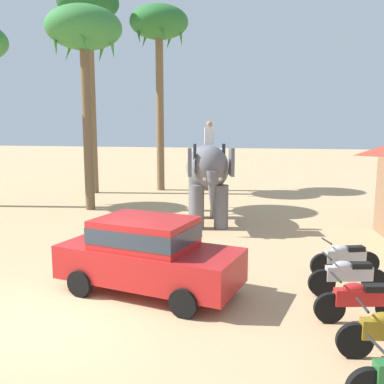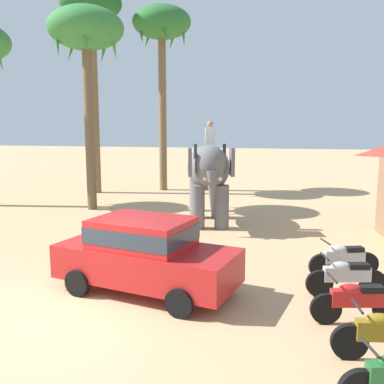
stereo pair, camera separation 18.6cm
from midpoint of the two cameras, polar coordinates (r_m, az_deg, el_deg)
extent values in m
plane|color=tan|center=(9.35, -16.53, -15.32)|extent=(120.00, 120.00, 0.00)
cube|color=red|center=(9.93, -5.46, -9.31)|extent=(4.39, 2.62, 0.76)
cube|color=red|center=(9.78, -6.03, -5.32)|extent=(2.41, 2.01, 0.64)
cube|color=#2D3842|center=(9.78, -6.03, -5.32)|extent=(2.43, 2.04, 0.35)
cylinder|color=black|center=(10.24, 3.31, -10.95)|extent=(0.63, 0.32, 0.60)
cylinder|color=black|center=(8.80, -0.99, -14.39)|extent=(0.63, 0.32, 0.60)
cylinder|color=black|center=(11.38, -8.79, -8.97)|extent=(0.63, 0.32, 0.60)
cylinder|color=black|center=(10.10, -14.30, -11.51)|extent=(0.63, 0.32, 0.60)
ellipsoid|color=slate|center=(16.41, 2.50, 3.27)|extent=(2.24, 3.38, 1.70)
cylinder|color=slate|center=(15.72, 4.28, -1.99)|extent=(0.52, 0.52, 1.60)
cylinder|color=slate|center=(15.67, 1.07, -2.00)|extent=(0.52, 0.52, 1.60)
cylinder|color=slate|center=(17.54, 3.72, -0.83)|extent=(0.52, 0.52, 1.60)
cylinder|color=slate|center=(17.49, 0.85, -0.84)|extent=(0.52, 0.52, 1.60)
ellipsoid|color=slate|center=(14.76, 2.90, 3.78)|extent=(1.29, 1.22, 1.20)
cube|color=slate|center=(14.92, 5.64, 4.00)|extent=(0.29, 0.81, 0.96)
cube|color=slate|center=(14.83, 0.09, 4.01)|extent=(0.29, 0.81, 0.96)
cone|color=slate|center=(14.45, 2.99, -0.33)|extent=(0.43, 0.43, 1.60)
cone|color=beige|center=(14.44, 4.02, 1.66)|extent=(0.24, 0.58, 0.21)
cone|color=beige|center=(14.41, 1.96, 1.66)|extent=(0.24, 0.58, 0.21)
cube|color=white|center=(15.48, 2.73, 7.37)|extent=(0.38, 0.31, 0.60)
sphere|color=#A87A56|center=(15.48, 2.74, 8.93)|extent=(0.22, 0.22, 0.22)
cylinder|color=#333338|center=(15.55, 4.63, 5.33)|extent=(0.12, 0.12, 0.55)
cylinder|color=#333338|center=(15.48, 0.78, 5.34)|extent=(0.12, 0.12, 0.55)
cylinder|color=black|center=(6.45, 23.14, -18.24)|extent=(0.18, 0.54, 0.04)
cylinder|color=black|center=(7.86, 20.69, -18.01)|extent=(0.61, 0.18, 0.60)
ellipsoid|color=olive|center=(7.83, 24.12, -15.10)|extent=(0.47, 0.30, 0.20)
cylinder|color=black|center=(7.63, 21.62, -13.79)|extent=(0.11, 0.55, 0.04)
cylinder|color=black|center=(8.94, 17.81, -14.44)|extent=(0.61, 0.22, 0.60)
cube|color=red|center=(9.06, 21.58, -12.84)|extent=(1.04, 0.41, 0.32)
ellipsoid|color=red|center=(8.94, 20.73, -11.84)|extent=(0.48, 0.33, 0.20)
cube|color=black|center=(9.09, 23.14, -11.65)|extent=(0.48, 0.31, 0.12)
cylinder|color=black|center=(8.75, 18.57, -10.66)|extent=(0.15, 0.55, 0.04)
cylinder|color=black|center=(10.18, 16.94, -11.47)|extent=(0.61, 0.23, 0.60)
cylinder|color=black|center=(10.60, 23.26, -11.00)|extent=(0.61, 0.23, 0.60)
cube|color=#ADADB2|center=(10.30, 20.23, -10.09)|extent=(1.04, 0.41, 0.32)
ellipsoid|color=#ADADB2|center=(10.19, 19.49, -9.19)|extent=(0.48, 0.33, 0.20)
cube|color=black|center=(10.34, 21.60, -9.06)|extent=(0.48, 0.31, 0.12)
cylinder|color=black|center=(10.01, 17.60, -8.10)|extent=(0.16, 0.55, 0.04)
cylinder|color=black|center=(11.37, 17.05, -9.29)|extent=(0.60, 0.28, 0.60)
cylinder|color=black|center=(11.89, 22.44, -8.79)|extent=(0.60, 0.28, 0.60)
cube|color=#ADADB2|center=(11.55, 19.87, -8.00)|extent=(1.03, 0.50, 0.32)
ellipsoid|color=#ADADB2|center=(11.44, 19.24, -7.20)|extent=(0.49, 0.36, 0.20)
cube|color=black|center=(11.61, 21.03, -7.06)|extent=(0.49, 0.34, 0.12)
cylinder|color=black|center=(11.23, 17.62, -6.25)|extent=(0.21, 0.54, 0.04)
cylinder|color=brown|center=(24.33, -12.52, 11.41)|extent=(0.44, 0.44, 9.80)
ellipsoid|color=#1E5B28|center=(25.08, -12.95, 23.12)|extent=(3.20, 3.20, 1.80)
cone|color=#1E5B28|center=(24.51, -10.15, 22.34)|extent=(0.40, 0.92, 1.64)
cone|color=#1E5B28|center=(25.85, -10.98, 21.61)|extent=(0.91, 0.57, 1.67)
cone|color=#1E5B28|center=(25.98, -14.31, 21.43)|extent=(0.73, 0.83, 1.69)
cone|color=#1E5B28|center=(24.75, -15.84, 22.02)|extent=(0.73, 0.83, 1.69)
cone|color=#1E5B28|center=(23.80, -13.26, 22.65)|extent=(0.91, 0.57, 1.67)
cylinder|color=brown|center=(19.54, -13.11, 8.76)|extent=(0.41, 0.41, 7.57)
ellipsoid|color=#337A38|center=(19.94, -13.54, 20.28)|extent=(3.20, 3.20, 1.80)
cone|color=#337A38|center=(19.38, -10.08, 19.21)|extent=(0.40, 0.92, 1.64)
cone|color=#337A38|center=(20.73, -11.11, 18.51)|extent=(0.91, 0.57, 1.67)
cone|color=#337A38|center=(20.88, -15.17, 18.30)|extent=(0.73, 0.83, 1.69)
cone|color=#337A38|center=(19.64, -17.12, 18.83)|extent=(0.73, 0.83, 1.69)
cone|color=#337A38|center=(18.67, -13.96, 19.49)|extent=(0.91, 0.57, 1.67)
cylinder|color=brown|center=(24.79, -3.67, 10.70)|extent=(0.43, 0.43, 9.06)
ellipsoid|color=#286B2D|center=(25.37, -3.79, 21.45)|extent=(3.20, 3.20, 1.80)
cone|color=#286B2D|center=(24.98, -0.94, 20.49)|extent=(0.40, 0.92, 1.64)
cone|color=#286B2D|center=(26.26, -2.25, 19.92)|extent=(0.91, 0.57, 1.67)
cone|color=#286B2D|center=(26.20, -5.52, 19.91)|extent=(0.73, 0.83, 1.69)
cone|color=#286B2D|center=(24.88, -6.54, 20.48)|extent=(0.73, 0.83, 1.69)
cone|color=#286B2D|center=(24.09, -3.64, 20.90)|extent=(0.91, 0.57, 1.67)
camera|label=1|loc=(0.09, -89.62, 0.06)|focal=40.47mm
camera|label=2|loc=(0.09, 90.38, -0.06)|focal=40.47mm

